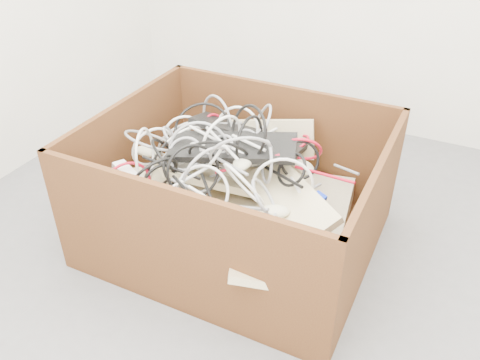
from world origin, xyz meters
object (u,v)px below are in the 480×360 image
at_px(power_strip_right, 136,184).
at_px(vga_plug, 319,197).
at_px(cardboard_box, 235,212).
at_px(power_strip_left, 197,160).

distance_m(power_strip_right, vga_plug, 0.71).
height_order(cardboard_box, power_strip_left, cardboard_box).
relative_size(power_strip_left, vga_plug, 6.22).
relative_size(cardboard_box, vga_plug, 24.84).
distance_m(cardboard_box, power_strip_right, 0.44).
relative_size(power_strip_left, power_strip_right, 1.02).
bearing_deg(cardboard_box, power_strip_left, -177.15).
bearing_deg(vga_plug, cardboard_box, -161.77).
xyz_separation_m(cardboard_box, power_strip_left, (-0.17, -0.01, 0.22)).
xyz_separation_m(power_strip_left, vga_plug, (0.53, 0.00, -0.03)).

